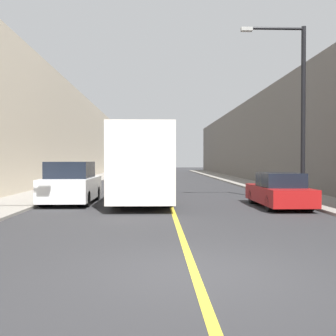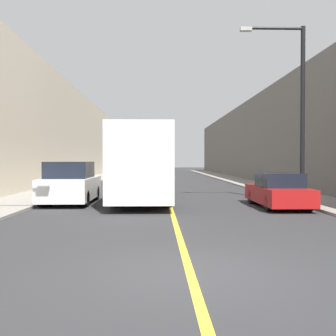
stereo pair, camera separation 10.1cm
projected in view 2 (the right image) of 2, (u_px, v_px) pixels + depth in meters
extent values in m
plane|color=#2D2D30|center=(190.00, 273.00, 6.81)|extent=(200.00, 200.00, 0.00)
cube|color=gray|center=(89.00, 181.00, 36.59)|extent=(2.69, 72.00, 0.11)
cube|color=gray|center=(236.00, 180.00, 36.99)|extent=(2.69, 72.00, 0.11)
cube|color=beige|center=(52.00, 133.00, 36.41)|extent=(4.00, 72.00, 8.89)
cube|color=#66605B|center=(272.00, 140.00, 37.02)|extent=(4.00, 72.00, 7.81)
cube|color=gold|center=(163.00, 181.00, 36.80)|extent=(0.16, 72.00, 0.01)
cube|color=silver|center=(144.00, 162.00, 20.24)|extent=(2.55, 12.60, 3.09)
cube|color=black|center=(139.00, 148.00, 13.96)|extent=(2.17, 0.04, 1.39)
cylinder|color=black|center=(118.00, 195.00, 16.33)|extent=(0.56, 1.04, 1.04)
cylinder|color=black|center=(165.00, 194.00, 16.39)|extent=(0.56, 1.04, 1.04)
cylinder|color=black|center=(130.00, 183.00, 24.14)|extent=(0.56, 1.04, 1.04)
cylinder|color=black|center=(162.00, 183.00, 24.19)|extent=(0.56, 1.04, 1.04)
cube|color=silver|center=(71.00, 188.00, 17.74)|extent=(2.04, 4.51, 0.96)
cube|color=black|center=(70.00, 170.00, 17.50)|extent=(1.79, 2.48, 0.72)
cube|color=black|center=(59.00, 188.00, 15.51)|extent=(1.73, 0.04, 0.43)
cylinder|color=black|center=(45.00, 199.00, 16.32)|extent=(0.45, 0.68, 0.68)
cylinder|color=black|center=(83.00, 199.00, 16.37)|extent=(0.45, 0.68, 0.68)
cylinder|color=black|center=(61.00, 193.00, 19.12)|extent=(0.45, 0.68, 0.68)
cylinder|color=black|center=(94.00, 193.00, 19.17)|extent=(0.45, 0.68, 0.68)
cube|color=maroon|center=(278.00, 195.00, 16.31)|extent=(1.76, 4.35, 0.68)
cube|color=black|center=(279.00, 180.00, 16.08)|extent=(1.55, 1.96, 0.57)
cube|color=black|center=(296.00, 197.00, 14.16)|extent=(1.50, 0.04, 0.30)
cylinder|color=black|center=(271.00, 203.00, 14.94)|extent=(0.39, 0.62, 0.62)
cylinder|color=black|center=(306.00, 203.00, 14.98)|extent=(0.39, 0.62, 0.62)
cylinder|color=black|center=(253.00, 197.00, 17.64)|extent=(0.39, 0.62, 0.62)
cylinder|color=black|center=(284.00, 197.00, 17.68)|extent=(0.39, 0.62, 0.62)
cylinder|color=black|center=(303.00, 114.00, 17.38)|extent=(0.20, 0.20, 7.75)
cylinder|color=black|center=(275.00, 28.00, 17.27)|extent=(2.54, 0.12, 0.12)
cube|color=#999993|center=(246.00, 29.00, 17.24)|extent=(0.50, 0.24, 0.16)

